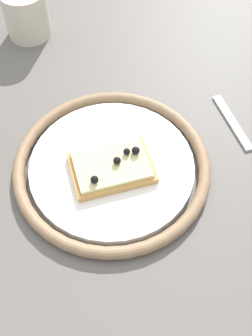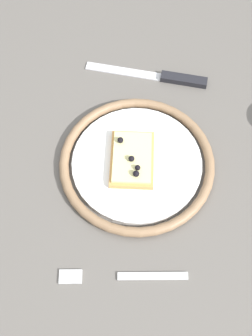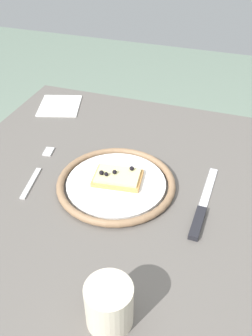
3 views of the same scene
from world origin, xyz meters
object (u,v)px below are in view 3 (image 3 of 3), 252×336
at_px(dining_table, 140,222).
at_px(napkin, 60,106).
at_px(knife, 201,213).
at_px(cup, 109,305).
at_px(fork, 38,170).
at_px(pizza_slice_near, 117,178).
at_px(plate, 116,183).

distance_m(dining_table, napkin, 0.48).
height_order(knife, napkin, knife).
xyz_separation_m(knife, cup, (-0.10, -0.28, 0.04)).
distance_m(dining_table, cup, 0.35).
xyz_separation_m(knife, fork, (-0.40, 0.02, -0.00)).
relative_size(cup, napkin, 0.60).
distance_m(dining_table, pizza_slice_near, 0.14).
bearing_deg(cup, fork, 134.93).
bearing_deg(fork, knife, -2.81).
relative_size(knife, cup, 2.94).
bearing_deg(fork, plate, 2.41).
height_order(plate, knife, plate).
bearing_deg(plate, dining_table, 8.77).
distance_m(plate, pizza_slice_near, 0.01).
bearing_deg(knife, dining_table, 165.49).
xyz_separation_m(dining_table, fork, (-0.26, -0.02, 0.11)).
relative_size(pizza_slice_near, cup, 1.44).
height_order(dining_table, cup, cup).
xyz_separation_m(dining_table, knife, (0.14, -0.04, 0.11)).
bearing_deg(cup, knife, 71.24).
relative_size(knife, fork, 1.20).
distance_m(pizza_slice_near, cup, 0.33).
bearing_deg(fork, pizza_slice_near, 4.41).
distance_m(fork, cup, 0.43).
height_order(cup, napkin, cup).
height_order(dining_table, knife, knife).
bearing_deg(napkin, cup, -56.80).
height_order(plate, pizza_slice_near, pizza_slice_near).
bearing_deg(plate, cup, -71.63).
distance_m(plate, cup, 0.33).
height_order(pizza_slice_near, cup, cup).
height_order(dining_table, napkin, napkin).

